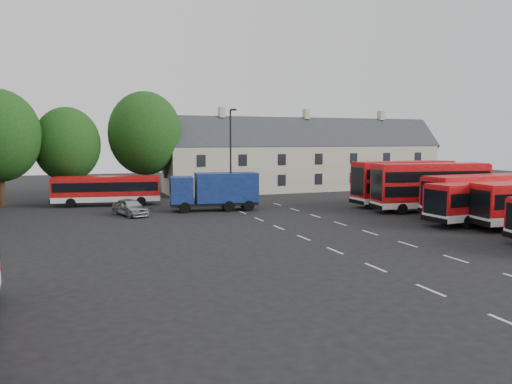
# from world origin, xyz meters

# --- Properties ---
(ground) EXTENTS (140.00, 140.00, 0.00)m
(ground) POSITION_xyz_m (0.00, 0.00, 0.00)
(ground) COLOR black
(ground) RESTS_ON ground
(lane_markings) EXTENTS (5.15, 33.80, 0.01)m
(lane_markings) POSITION_xyz_m (2.50, 2.00, 0.01)
(lane_markings) COLOR beige
(lane_markings) RESTS_ON ground
(terrace_houses) EXTENTS (35.70, 7.13, 10.06)m
(terrace_houses) POSITION_xyz_m (14.00, 30.00, 3.86)
(terrace_houses) COLOR beige
(terrace_houses) RESTS_ON ground
(bus_row_d) EXTENTS (11.18, 3.18, 3.12)m
(bus_row_d) POSITION_xyz_m (15.70, 2.10, 1.88)
(bus_row_d) COLOR silver
(bus_row_d) RESTS_ON ground
(bus_row_e) EXTENTS (12.30, 3.31, 3.45)m
(bus_row_e) POSITION_xyz_m (18.17, 4.63, 2.07)
(bus_row_e) COLOR silver
(bus_row_e) RESTS_ON ground
(bus_dd_south) EXTENTS (10.56, 3.76, 4.24)m
(bus_dd_south) POSITION_xyz_m (15.61, 8.70, 2.41)
(bus_dd_south) COLOR silver
(bus_dd_south) RESTS_ON ground
(bus_dd_north) EXTENTS (10.40, 2.58, 4.25)m
(bus_dd_north) POSITION_xyz_m (15.88, 12.83, 2.42)
(bus_dd_north) COLOR silver
(bus_dd_north) RESTS_ON ground
(bus_north) EXTENTS (10.15, 3.74, 2.81)m
(bus_north) POSITION_xyz_m (-10.59, 23.00, 1.69)
(bus_north) COLOR silver
(bus_north) RESTS_ON ground
(box_truck) EXTENTS (7.92, 3.42, 3.35)m
(box_truck) POSITION_xyz_m (-1.83, 16.02, 1.88)
(box_truck) COLOR black
(box_truck) RESTS_ON ground
(silver_car) EXTENTS (3.01, 4.50, 1.42)m
(silver_car) POSITION_xyz_m (-9.30, 15.61, 0.71)
(silver_car) COLOR #ACAEB3
(silver_car) RESTS_ON ground
(lamppost) EXTENTS (0.62, 0.40, 8.95)m
(lamppost) POSITION_xyz_m (-0.70, 15.02, 4.77)
(lamppost) COLOR black
(lamppost) RESTS_ON ground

